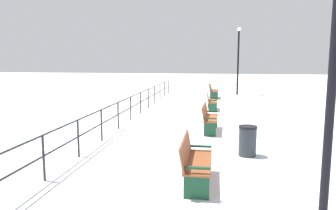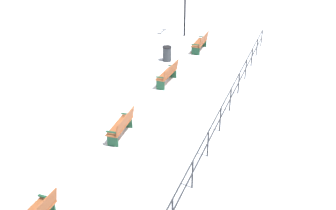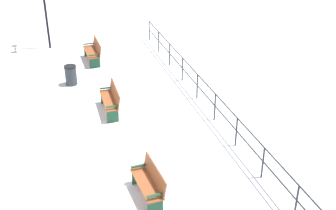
% 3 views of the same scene
% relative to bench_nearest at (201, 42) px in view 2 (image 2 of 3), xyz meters
% --- Properties ---
extents(ground_plane, '(80.00, 80.00, 0.00)m').
position_rel_bench_nearest_xyz_m(ground_plane, '(0.10, 7.24, -0.49)').
color(ground_plane, white).
rests_on(ground_plane, ground).
extents(bench_nearest, '(0.59, 1.66, 0.93)m').
position_rel_bench_nearest_xyz_m(bench_nearest, '(0.00, 0.00, 0.00)').
color(bench_nearest, brown).
rests_on(bench_nearest, ground).
extents(bench_second, '(0.53, 1.67, 0.94)m').
position_rel_bench_nearest_xyz_m(bench_second, '(0.14, 4.83, 0.02)').
color(bench_second, brown).
rests_on(bench_second, ground).
extents(bench_third, '(0.59, 1.53, 0.89)m').
position_rel_bench_nearest_xyz_m(bench_third, '(0.08, 9.65, -0.02)').
color(bench_third, brown).
rests_on(bench_third, ground).
extents(waterfront_railing, '(0.05, 18.54, 0.98)m').
position_rel_bench_nearest_xyz_m(waterfront_railing, '(-3.06, 7.24, 0.17)').
color(waterfront_railing, '#26282D').
rests_on(waterfront_railing, ground).
extents(trash_bin, '(0.47, 0.47, 0.79)m').
position_rel_bench_nearest_xyz_m(trash_bin, '(1.22, 2.12, -0.09)').
color(trash_bin, '#2D3338').
rests_on(trash_bin, ground).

